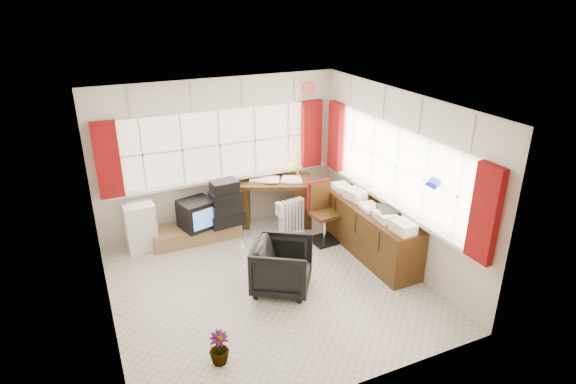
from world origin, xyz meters
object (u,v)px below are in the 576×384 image
object	(u,v)px
desk_lamp	(298,162)
tv_bench	(196,232)
desk	(271,199)
crt_tv	(197,214)
radiator	(291,222)
credenza	(369,230)
task_chair	(322,209)
office_chair	(282,266)
mini_fridge	(140,226)

from	to	relation	value
desk_lamp	tv_bench	bearing A→B (deg)	177.88
tv_bench	desk	bearing A→B (deg)	3.39
desk_lamp	crt_tv	world-z (taller)	desk_lamp
desk_lamp	radiator	xyz separation A→B (m)	(-0.33, -0.47, -0.83)
desk	credenza	world-z (taller)	credenza
radiator	tv_bench	xyz separation A→B (m)	(-1.44, 0.54, -0.14)
task_chair	radiator	world-z (taller)	task_chair
tv_bench	crt_tv	distance (m)	0.36
credenza	desk	bearing A→B (deg)	120.09
office_chair	tv_bench	bearing A→B (deg)	53.94
desk	task_chair	size ratio (longest dim) A/B	1.54
desk_lamp	mini_fridge	xyz separation A→B (m)	(-2.61, 0.15, -0.71)
task_chair	tv_bench	bearing A→B (deg)	156.08
office_chair	crt_tv	world-z (taller)	crt_tv
desk_lamp	radiator	world-z (taller)	desk_lamp
task_chair	crt_tv	size ratio (longest dim) A/B	1.64
radiator	crt_tv	world-z (taller)	crt_tv
tv_bench	mini_fridge	world-z (taller)	mini_fridge
desk	task_chair	xyz separation A→B (m)	(0.49, -0.90, 0.09)
office_chair	credenza	size ratio (longest dim) A/B	0.38
desk	desk_lamp	bearing A→B (deg)	-18.88
desk_lamp	mini_fridge	world-z (taller)	desk_lamp
radiator	credenza	xyz separation A→B (m)	(0.83, -0.98, 0.14)
mini_fridge	task_chair	bearing A→B (deg)	-18.53
office_chair	crt_tv	xyz separation A→B (m)	(-0.68, 1.77, 0.13)
radiator	mini_fridge	bearing A→B (deg)	164.85
office_chair	radiator	bearing A→B (deg)	3.44
desk	credenza	size ratio (longest dim) A/B	0.76
office_chair	mini_fridge	size ratio (longest dim) A/B	1.01
desk	desk_lamp	world-z (taller)	desk_lamp
task_chair	mini_fridge	size ratio (longest dim) A/B	1.30
radiator	crt_tv	xyz separation A→B (m)	(-1.42, 0.47, 0.22)
task_chair	radiator	distance (m)	0.55
desk_lamp	office_chair	xyz separation A→B (m)	(-1.07, -1.77, -0.74)
credenza	office_chair	bearing A→B (deg)	-168.49
desk_lamp	desk	bearing A→B (deg)	161.12
desk_lamp	tv_bench	world-z (taller)	desk_lamp
desk	mini_fridge	world-z (taller)	desk
crt_tv	tv_bench	bearing A→B (deg)	107.68
office_chair	desk	bearing A→B (deg)	14.38
task_chair	crt_tv	bearing A→B (deg)	157.70
radiator	mini_fridge	xyz separation A→B (m)	(-2.28, 0.62, 0.12)
radiator	desk_lamp	bearing A→B (deg)	54.70
credenza	desk_lamp	bearing A→B (deg)	109.02
desk	credenza	bearing A→B (deg)	-59.91
desk_lamp	office_chair	bearing A→B (deg)	-121.13
office_chair	desk_lamp	bearing A→B (deg)	1.84
task_chair	credenza	xyz separation A→B (m)	(0.44, -0.70, -0.13)
tv_bench	crt_tv	xyz separation A→B (m)	(0.02, -0.07, 0.35)
desk_lamp	task_chair	xyz separation A→B (m)	(0.06, -0.75, -0.57)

